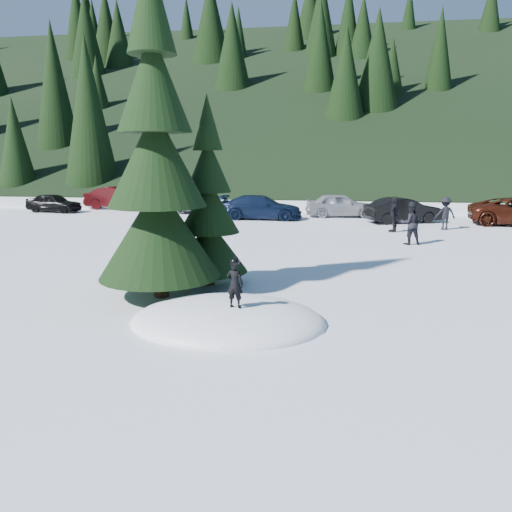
# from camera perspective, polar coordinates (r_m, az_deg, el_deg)

# --- Properties ---
(ground) EXTENTS (200.00, 200.00, 0.00)m
(ground) POSITION_cam_1_polar(r_m,az_deg,el_deg) (11.46, -3.21, -7.55)
(ground) COLOR white
(ground) RESTS_ON ground
(snow_mound) EXTENTS (4.48, 3.52, 0.96)m
(snow_mound) POSITION_cam_1_polar(r_m,az_deg,el_deg) (11.46, -3.21, -7.55)
(snow_mound) COLOR white
(snow_mound) RESTS_ON ground
(forest_hillside) EXTENTS (200.00, 60.00, 25.00)m
(forest_hillside) POSITION_cam_1_polar(r_m,az_deg,el_deg) (65.22, 6.93, 19.18)
(forest_hillside) COLOR black
(forest_hillside) RESTS_ON ground
(spruce_tall) EXTENTS (3.20, 3.20, 8.60)m
(spruce_tall) POSITION_cam_1_polar(r_m,az_deg,el_deg) (13.17, -11.28, 9.48)
(spruce_tall) COLOR black
(spruce_tall) RESTS_ON ground
(spruce_short) EXTENTS (2.20, 2.20, 5.37)m
(spruce_short) POSITION_cam_1_polar(r_m,az_deg,el_deg) (14.31, -5.41, 4.91)
(spruce_short) COLOR black
(spruce_short) RESTS_ON ground
(child_skier) EXTENTS (0.41, 0.30, 1.03)m
(child_skier) POSITION_cam_1_polar(r_m,az_deg,el_deg) (10.79, -2.44, -3.23)
(child_skier) COLOR black
(child_skier) RESTS_ON snow_mound
(adult_0) EXTENTS (1.02, 0.88, 1.81)m
(adult_0) POSITION_cam_1_polar(r_m,az_deg,el_deg) (21.98, 17.23, 3.61)
(adult_0) COLOR black
(adult_0) RESTS_ON ground
(adult_1) EXTENTS (0.83, 1.07, 1.70)m
(adult_1) POSITION_cam_1_polar(r_m,az_deg,el_deg) (25.35, 15.53, 4.57)
(adult_1) COLOR black
(adult_1) RESTS_ON ground
(adult_2) EXTENTS (1.16, 0.81, 1.64)m
(adult_2) POSITION_cam_1_polar(r_m,az_deg,el_deg) (26.94, 20.80, 4.57)
(adult_2) COLOR black
(adult_2) RESTS_ON ground
(car_0) EXTENTS (3.75, 1.86, 1.23)m
(car_0) POSITION_cam_1_polar(r_m,az_deg,el_deg) (35.57, -22.11, 5.66)
(car_0) COLOR black
(car_0) RESTS_ON ground
(car_1) EXTENTS (4.69, 1.71, 1.54)m
(car_1) POSITION_cam_1_polar(r_m,az_deg,el_deg) (36.15, -15.33, 6.42)
(car_1) COLOR #370A0C
(car_1) RESTS_ON ground
(car_2) EXTENTS (6.04, 4.55, 1.53)m
(car_2) POSITION_cam_1_polar(r_m,az_deg,el_deg) (34.13, -9.28, 6.39)
(car_2) COLOR #474A4E
(car_2) RESTS_ON ground
(car_3) EXTENTS (4.83, 2.03, 1.39)m
(car_3) POSITION_cam_1_polar(r_m,az_deg,el_deg) (29.38, 0.58, 5.59)
(car_3) COLOR black
(car_3) RESTS_ON ground
(car_4) EXTENTS (4.39, 2.14, 1.44)m
(car_4) POSITION_cam_1_polar(r_m,az_deg,el_deg) (30.89, 9.64, 5.77)
(car_4) COLOR gray
(car_4) RESTS_ON ground
(car_5) EXTENTS (4.46, 2.91, 1.39)m
(car_5) POSITION_cam_1_polar(r_m,az_deg,el_deg) (29.00, 16.45, 5.04)
(car_5) COLOR black
(car_5) RESTS_ON ground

